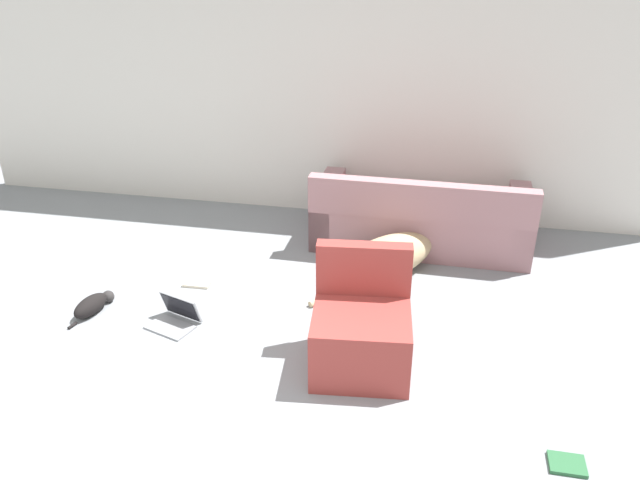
# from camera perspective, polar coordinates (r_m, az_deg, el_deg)

# --- Properties ---
(ground_plane) EXTENTS (20.00, 20.00, 0.00)m
(ground_plane) POSITION_cam_1_polar(r_m,az_deg,el_deg) (3.92, -14.26, -19.37)
(ground_plane) COLOR gray
(wall_back) EXTENTS (7.46, 0.06, 2.77)m
(wall_back) POSITION_cam_1_polar(r_m,az_deg,el_deg) (6.53, -1.48, 14.21)
(wall_back) COLOR silver
(wall_back) RESTS_ON ground_plane
(couch) EXTENTS (2.06, 0.92, 0.77)m
(couch) POSITION_cam_1_polar(r_m,az_deg,el_deg) (6.11, 9.19, 1.86)
(couch) COLOR #A3757A
(couch) RESTS_ON ground_plane
(dog) EXTENTS (1.17, 1.34, 0.36)m
(dog) POSITION_cam_1_polar(r_m,az_deg,el_deg) (5.57, 6.50, -1.48)
(dog) COLOR tan
(dog) RESTS_ON ground_plane
(cat) EXTENTS (0.22, 0.50, 0.15)m
(cat) POSITION_cam_1_polar(r_m,az_deg,el_deg) (5.35, -20.06, -5.56)
(cat) COLOR black
(cat) RESTS_ON ground_plane
(laptop_open) EXTENTS (0.43, 0.39, 0.23)m
(laptop_open) POSITION_cam_1_polar(r_m,az_deg,el_deg) (5.02, -13.01, -6.72)
(laptop_open) COLOR gray
(laptop_open) RESTS_ON ground_plane
(book_cream) EXTENTS (0.23, 0.12, 0.02)m
(book_cream) POSITION_cam_1_polar(r_m,az_deg,el_deg) (5.53, -11.20, -3.96)
(book_cream) COLOR beige
(book_cream) RESTS_ON ground_plane
(book_green) EXTENTS (0.21, 0.17, 0.02)m
(book_green) POSITION_cam_1_polar(r_m,az_deg,el_deg) (4.06, 21.66, -18.51)
(book_green) COLOR #2D663D
(book_green) RESTS_ON ground_plane
(side_chair) EXTENTS (0.73, 0.72, 0.83)m
(side_chair) POSITION_cam_1_polar(r_m,az_deg,el_deg) (4.37, 3.80, -8.26)
(side_chair) COLOR #993833
(side_chair) RESTS_ON ground_plane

